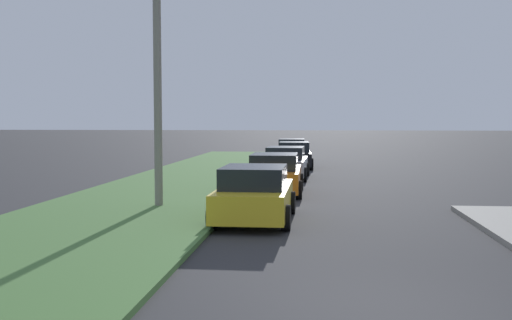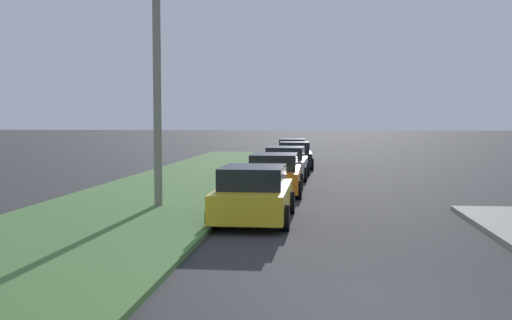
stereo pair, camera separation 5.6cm
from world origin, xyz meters
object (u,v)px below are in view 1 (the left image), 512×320
object	(u,v)px
parked_car_yellow	(255,194)
parked_car_silver	(286,163)
parked_car_black	(294,155)
streetlight	(168,62)
parked_car_orange	(275,174)
parked_car_white	(292,151)

from	to	relation	value
parked_car_yellow	parked_car_silver	xyz separation A→B (m)	(11.54, -0.24, 0.00)
parked_car_yellow	parked_car_black	world-z (taller)	same
streetlight	parked_car_yellow	bearing A→B (deg)	-123.81
parked_car_orange	parked_car_black	distance (m)	11.83
parked_car_yellow	streetlight	size ratio (longest dim) A/B	0.57
parked_car_yellow	parked_car_orange	size ratio (longest dim) A/B	1.00
parked_car_yellow	parked_car_black	size ratio (longest dim) A/B	0.98
parked_car_yellow	parked_car_silver	size ratio (longest dim) A/B	0.99
parked_car_orange	parked_car_black	world-z (taller)	same
parked_car_silver	streetlight	bearing A→B (deg)	164.36
parked_car_black	parked_car_silver	bearing A→B (deg)	175.94
parked_car_black	parked_car_white	bearing A→B (deg)	1.03
parked_car_yellow	parked_car_black	xyz separation A→B (m)	(17.67, -0.39, 0.00)
parked_car_yellow	parked_car_silver	bearing A→B (deg)	-0.80
parked_car_orange	parked_car_yellow	bearing A→B (deg)	178.41
parked_car_orange	parked_car_silver	size ratio (longest dim) A/B	0.99
parked_car_yellow	parked_car_orange	bearing A→B (deg)	-0.82
parked_car_silver	parked_car_orange	bearing A→B (deg)	-179.69
parked_car_orange	streetlight	distance (m)	6.14
parked_car_orange	streetlight	bearing A→B (deg)	143.99
parked_car_silver	parked_car_black	xyz separation A→B (m)	(6.13, -0.15, 0.00)
parked_car_yellow	parked_car_white	xyz separation A→B (m)	(22.92, -0.06, 0.00)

